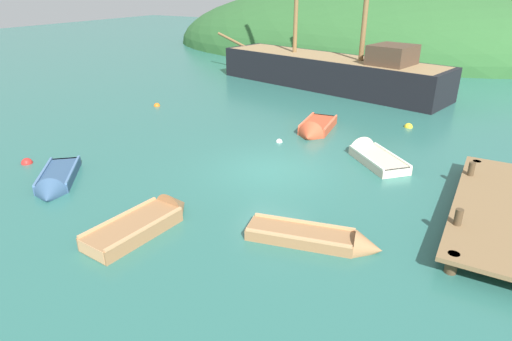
# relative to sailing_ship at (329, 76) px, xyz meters

# --- Properties ---
(ground_plane) EXTENTS (120.00, 120.00, 0.00)m
(ground_plane) POSITION_rel_sailing_ship_xyz_m (3.08, -13.88, -0.77)
(ground_plane) COLOR #2D6B60
(shore_hill) EXTENTS (42.70, 24.14, 12.34)m
(shore_hill) POSITION_rel_sailing_ship_xyz_m (-3.22, 18.19, -0.77)
(shore_hill) COLOR #2D602D
(shore_hill) RESTS_ON ground
(sailing_ship) EXTENTS (18.07, 6.96, 13.40)m
(sailing_ship) POSITION_rel_sailing_ship_xyz_m (0.00, 0.00, 0.00)
(sailing_ship) COLOR black
(sailing_ship) RESTS_ON ground
(rowboat_outer_right) EXTENTS (1.40, 3.43, 1.08)m
(rowboat_outer_right) POSITION_rel_sailing_ship_xyz_m (1.88, -19.12, -0.63)
(rowboat_outer_right) COLOR #9E7047
(rowboat_outer_right) RESTS_ON ground
(rowboat_outer_left) EXTENTS (1.56, 3.17, 1.18)m
(rowboat_outer_left) POSITION_rel_sailing_ship_xyz_m (2.77, -9.03, -0.63)
(rowboat_outer_left) COLOR #C64C2D
(rowboat_outer_left) RESTS_ON ground
(rowboat_near_dock) EXTENTS (3.66, 1.64, 0.88)m
(rowboat_near_dock) POSITION_rel_sailing_ship_xyz_m (6.42, -17.51, -0.67)
(rowboat_near_dock) COLOR #9E7047
(rowboat_near_dock) RESTS_ON ground
(rowboat_portside) EXTENTS (2.85, 3.05, 1.00)m
(rowboat_portside) POSITION_rel_sailing_ship_xyz_m (-2.74, -18.63, -0.67)
(rowboat_portside) COLOR #335175
(rowboat_portside) RESTS_ON ground
(rowboat_far) EXTENTS (3.10, 3.08, 1.13)m
(rowboat_far) POSITION_rel_sailing_ship_xyz_m (5.90, -10.94, -0.67)
(rowboat_far) COLOR beige
(rowboat_far) RESTS_ON ground
(buoy_white) EXTENTS (0.29, 0.29, 0.29)m
(buoy_white) POSITION_rel_sailing_ship_xyz_m (1.93, -11.02, -0.77)
(buoy_white) COLOR white
(buoy_white) RESTS_ON ground
(buoy_red) EXTENTS (0.42, 0.42, 0.42)m
(buoy_red) POSITION_rel_sailing_ship_xyz_m (-5.38, -17.92, -0.77)
(buoy_red) COLOR red
(buoy_red) RESTS_ON ground
(buoy_orange) EXTENTS (0.36, 0.36, 0.36)m
(buoy_orange) POSITION_rel_sailing_ship_xyz_m (-6.67, -9.16, -0.77)
(buoy_orange) COLOR orange
(buoy_orange) RESTS_ON ground
(buoy_yellow) EXTENTS (0.40, 0.40, 0.40)m
(buoy_yellow) POSITION_rel_sailing_ship_xyz_m (6.36, -6.12, -0.77)
(buoy_yellow) COLOR yellow
(buoy_yellow) RESTS_ON ground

